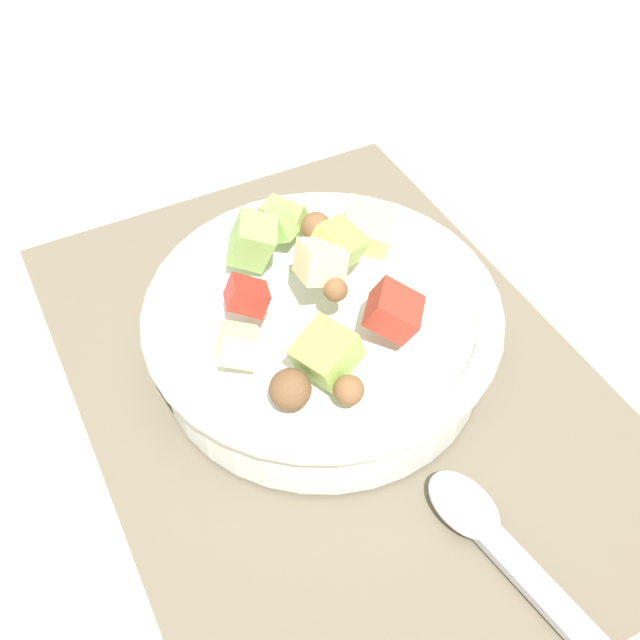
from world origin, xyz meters
TOP-DOWN VIEW (x-y plane):
  - ground_plane at (0.00, 0.00)m, footprint 2.40×2.40m
  - placemat at (0.00, 0.00)m, footprint 0.50×0.36m
  - salad_bowl at (0.02, 0.00)m, footprint 0.26×0.26m
  - serving_spoon at (-0.18, -0.03)m, footprint 0.21×0.06m

SIDE VIEW (x-z plane):
  - ground_plane at x=0.00m, z-range 0.00..0.00m
  - placemat at x=0.00m, z-range 0.00..0.01m
  - serving_spoon at x=-0.18m, z-range 0.00..0.02m
  - salad_bowl at x=0.02m, z-range -0.01..0.10m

